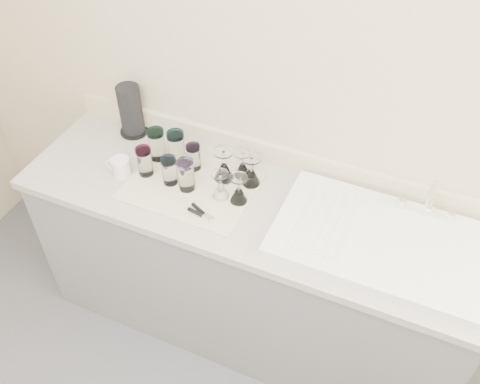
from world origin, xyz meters
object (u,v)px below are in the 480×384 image
at_px(tumbler_magenta, 145,161).
at_px(goblet_front_right, 239,193).
at_px(tumbler_cyan, 176,147).
at_px(paper_towel_roll, 131,111).
at_px(goblet_extra, 243,168).
at_px(tumbler_lavender, 186,175).
at_px(white_mug, 121,167).
at_px(can_opener, 202,214).
at_px(tumbler_purple, 194,157).
at_px(tumbler_blue, 169,170).
at_px(sink_unit, 380,239).
at_px(tumbler_teal, 157,144).
at_px(goblet_front_left, 221,189).
at_px(goblet_back_right, 251,175).
at_px(goblet_back_left, 224,169).

height_order(tumbler_magenta, goblet_front_right, tumbler_magenta).
bearing_deg(tumbler_cyan, paper_towel_roll, 159.82).
xyz_separation_m(goblet_front_right, goblet_extra, (-0.05, 0.15, -0.00)).
height_order(tumbler_lavender, white_mug, tumbler_lavender).
xyz_separation_m(tumbler_lavender, can_opener, (0.13, -0.12, -0.07)).
distance_m(tumbler_purple, tumbler_magenta, 0.22).
xyz_separation_m(tumbler_cyan, tumbler_blue, (0.04, -0.14, -0.01)).
relative_size(sink_unit, tumbler_cyan, 5.14).
relative_size(can_opener, paper_towel_roll, 0.51).
xyz_separation_m(tumbler_purple, tumbler_blue, (-0.05, -0.13, 0.00)).
distance_m(tumbler_teal, goblet_front_left, 0.39).
distance_m(tumbler_blue, tumbler_lavender, 0.08).
height_order(tumbler_magenta, goblet_extra, tumbler_magenta).
height_order(goblet_back_right, goblet_front_left, goblet_back_right).
relative_size(tumbler_blue, goblet_front_left, 1.04).
distance_m(tumbler_magenta, paper_towel_roll, 0.33).
bearing_deg(goblet_back_right, white_mug, -162.78).
relative_size(goblet_back_left, goblet_extra, 1.17).
height_order(tumbler_magenta, paper_towel_roll, paper_towel_roll).
distance_m(goblet_back_right, white_mug, 0.59).
bearing_deg(goblet_back_left, tumbler_blue, -149.80).
height_order(goblet_back_right, can_opener, goblet_back_right).
relative_size(goblet_back_right, white_mug, 1.19).
height_order(tumbler_lavender, can_opener, tumbler_lavender).
relative_size(tumbler_blue, paper_towel_roll, 0.52).
xyz_separation_m(goblet_back_left, paper_towel_roll, (-0.55, 0.13, 0.07)).
relative_size(goblet_back_right, goblet_extra, 1.09).
distance_m(goblet_front_right, paper_towel_roll, 0.71).
relative_size(tumbler_magenta, white_mug, 1.14).
distance_m(tumbler_teal, white_mug, 0.19).
relative_size(sink_unit, white_mug, 6.71).
xyz_separation_m(sink_unit, tumbler_teal, (-1.06, 0.09, 0.07)).
height_order(tumbler_purple, tumbler_lavender, tumbler_lavender).
distance_m(sink_unit, goblet_back_right, 0.61).
bearing_deg(tumbler_purple, tumbler_lavender, -75.98).
distance_m(tumbler_teal, tumbler_lavender, 0.25).
bearing_deg(tumbler_blue, goblet_front_right, 2.88).
relative_size(tumbler_blue, tumbler_lavender, 0.91).
bearing_deg(goblet_front_right, tumbler_lavender, -175.42).
distance_m(goblet_back_right, goblet_extra, 0.06).
bearing_deg(white_mug, sink_unit, 3.26).
xyz_separation_m(tumbler_magenta, tumbler_lavender, (0.21, -0.01, 0.00)).
bearing_deg(paper_towel_roll, white_mug, -68.50).
bearing_deg(tumbler_magenta, can_opener, -20.95).
distance_m(tumbler_cyan, white_mug, 0.26).
distance_m(tumbler_lavender, goblet_extra, 0.26).
bearing_deg(tumbler_cyan, tumbler_lavender, -48.73).
bearing_deg(white_mug, paper_towel_roll, 111.50).
distance_m(tumbler_cyan, can_opener, 0.38).
bearing_deg(goblet_back_left, tumbler_magenta, -161.44).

